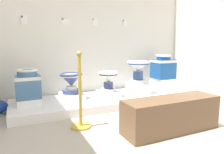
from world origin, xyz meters
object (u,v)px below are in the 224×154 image
(plinth_block_squat_floral, at_px, (163,84))
(info_placard_first, at_px, (24,20))
(plinth_block_leftmost, at_px, (29,101))
(plinth_block_central_ornate, at_px, (72,96))
(antique_toilet_tall_cobalt, at_px, (138,68))
(antique_toilet_slender_white, at_px, (108,78))
(antique_toilet_squat_floral, at_px, (163,66))
(info_placard_third, at_px, (95,22))
(info_placard_fourth, at_px, (125,23))
(plinth_block_slender_white, at_px, (108,94))
(stanchion_post_near_left, at_px, (80,106))
(museum_bench, at_px, (171,114))
(antique_toilet_central_ornate, at_px, (71,81))
(antique_toilet_leftmost, at_px, (28,83))
(plinth_block_tall_cobalt, at_px, (138,88))
(info_placard_second, at_px, (65,21))

(plinth_block_squat_floral, bearing_deg, info_placard_first, 170.12)
(plinth_block_leftmost, height_order, plinth_block_central_ornate, plinth_block_central_ornate)
(antique_toilet_tall_cobalt, xyz_separation_m, plinth_block_squat_floral, (0.66, 0.13, -0.35))
(antique_toilet_slender_white, relative_size, antique_toilet_squat_floral, 0.72)
(info_placard_third, relative_size, info_placard_fourth, 1.22)
(plinth_block_central_ornate, relative_size, plinth_block_slender_white, 1.09)
(antique_toilet_tall_cobalt, xyz_separation_m, stanchion_post_near_left, (-1.30, -0.78, -0.31))
(plinth_block_leftmost, xyz_separation_m, plinth_block_central_ornate, (0.65, 0.03, 0.00))
(info_placard_fourth, distance_m, stanchion_post_near_left, 2.21)
(info_placard_first, relative_size, museum_bench, 0.13)
(museum_bench, bearing_deg, plinth_block_slender_white, 99.39)
(plinth_block_central_ornate, relative_size, info_placard_fourth, 3.27)
(antique_toilet_central_ornate, xyz_separation_m, antique_toilet_tall_cobalt, (1.19, -0.12, 0.15))
(plinth_block_central_ornate, xyz_separation_m, antique_toilet_tall_cobalt, (1.19, -0.12, 0.41))
(antique_toilet_central_ornate, distance_m, antique_toilet_squat_floral, 1.85)
(plinth_block_slender_white, distance_m, antique_toilet_slender_white, 0.27)
(antique_toilet_leftmost, height_order, info_placard_third, info_placard_third)
(plinth_block_tall_cobalt, relative_size, info_placard_second, 3.00)
(plinth_block_leftmost, distance_m, info_placard_first, 1.31)
(plinth_block_slender_white, xyz_separation_m, stanchion_post_near_left, (-0.71, -0.77, 0.09))
(plinth_block_central_ornate, distance_m, museum_bench, 1.67)
(plinth_block_slender_white, bearing_deg, antique_toilet_central_ornate, 167.11)
(stanchion_post_near_left, bearing_deg, info_placard_fourth, 45.31)
(plinth_block_leftmost, height_order, antique_toilet_leftmost, antique_toilet_leftmost)
(info_placard_first, bearing_deg, info_placard_third, -0.00)
(antique_toilet_leftmost, distance_m, info_placard_third, 1.64)
(info_placard_second, distance_m, stanchion_post_near_left, 1.76)
(museum_bench, bearing_deg, antique_toilet_tall_cobalt, 74.34)
(info_placard_first, relative_size, info_placard_third, 1.06)
(info_placard_first, bearing_deg, antique_toilet_central_ornate, -34.76)
(plinth_block_slender_white, height_order, info_placard_fourth, info_placard_fourth)
(antique_toilet_leftmost, relative_size, antique_toilet_squat_floral, 0.95)
(plinth_block_tall_cobalt, height_order, museum_bench, museum_bench)
(info_placard_second, bearing_deg, antique_toilet_slender_white, -45.37)
(museum_bench, bearing_deg, plinth_block_leftmost, 135.81)
(plinth_block_leftmost, height_order, antique_toilet_central_ornate, antique_toilet_central_ornate)
(stanchion_post_near_left, bearing_deg, info_placard_second, 83.57)
(plinth_block_tall_cobalt, distance_m, museum_bench, 1.38)
(stanchion_post_near_left, bearing_deg, antique_toilet_central_ornate, 82.61)
(info_placard_second, bearing_deg, stanchion_post_near_left, -96.43)
(antique_toilet_squat_floral, bearing_deg, info_placard_first, 170.12)
(antique_toilet_slender_white, relative_size, antique_toilet_tall_cobalt, 0.82)
(info_placard_second, xyz_separation_m, stanchion_post_near_left, (-0.15, -1.34, -1.14))
(antique_toilet_tall_cobalt, height_order, info_placard_first, info_placard_first)
(info_placard_first, xyz_separation_m, stanchion_post_near_left, (0.51, -1.34, -1.13))
(antique_toilet_slender_white, height_order, museum_bench, antique_toilet_slender_white)
(plinth_block_tall_cobalt, relative_size, antique_toilet_squat_floral, 0.85)
(antique_toilet_leftmost, bearing_deg, museum_bench, -44.19)
(antique_toilet_squat_floral, bearing_deg, antique_toilet_leftmost, -179.32)
(plinth_block_leftmost, relative_size, plinth_block_central_ornate, 0.87)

